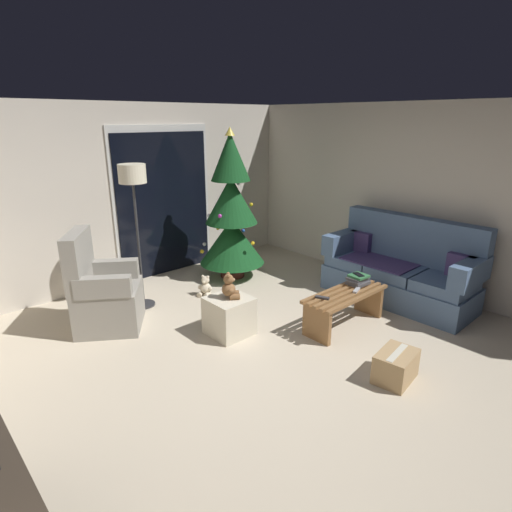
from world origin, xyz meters
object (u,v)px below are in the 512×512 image
ottoman (229,316)px  cardboard_box_taped_mid_floor (396,366)px  remote_graphite (322,298)px  teddy_bear_cream_by_tree (205,287)px  book_stack (358,280)px  teddy_bear_chestnut (230,288)px  armchair (103,294)px  christmas_tree (231,214)px  cell_phone (359,274)px  coffee_table (345,304)px  couch (401,270)px  floor_lamp (133,188)px  remote_silver (357,290)px

ottoman → cardboard_box_taped_mid_floor: size_ratio=0.97×
remote_graphite → teddy_bear_cream_by_tree: remote_graphite is taller
remote_graphite → ottoman: (-0.76, 0.68, -0.21)m
book_stack → teddy_bear_chestnut: teddy_bear_chestnut is taller
book_stack → teddy_bear_cream_by_tree: 2.02m
armchair → teddy_bear_cream_by_tree: armchair is taller
christmas_tree → ottoman: (-1.16, -1.37, -0.74)m
cell_phone → cardboard_box_taped_mid_floor: 1.36m
remote_graphite → cardboard_box_taped_mid_floor: (-0.18, -1.03, -0.29)m
coffee_table → ottoman: (-1.09, 0.75, -0.06)m
couch → cardboard_box_taped_mid_floor: 1.94m
christmas_tree → coffee_table: bearing=-91.9°
cell_phone → teddy_bear_chestnut: bearing=174.9°
coffee_table → floor_lamp: bearing=124.9°
coffee_table → book_stack: 0.37m
teddy_bear_cream_by_tree → armchair: bearing=178.5°
coffee_table → christmas_tree: christmas_tree is taller
couch → coffee_table: size_ratio=1.77×
teddy_bear_chestnut → cell_phone: bearing=-26.2°
book_stack → floor_lamp: (-1.75, 2.01, 1.03)m
couch → ottoman: size_ratio=4.43×
couch → teddy_bear_cream_by_tree: bearing=135.3°
coffee_table → ottoman: ottoman is taller
remote_graphite → christmas_tree: size_ratio=0.07×
remote_silver → floor_lamp: (-1.56, 2.12, 1.08)m
remote_graphite → book_stack: bearing=155.2°
christmas_tree → armchair: christmas_tree is taller
book_stack → couch: bearing=-4.9°
remote_graphite → cell_phone: bearing=155.1°
teddy_bear_chestnut → ottoman: bearing=145.6°
christmas_tree → floor_lamp: 1.61m
remote_graphite → floor_lamp: size_ratio=0.09×
coffee_table → floor_lamp: size_ratio=0.62×
floor_lamp → ottoman: 1.88m
ottoman → teddy_bear_chestnut: teddy_bear_chestnut is taller
teddy_bear_chestnut → teddy_bear_cream_by_tree: teddy_bear_chestnut is taller
remote_graphite → christmas_tree: 2.15m
remote_graphite → floor_lamp: bearing=-84.2°
remote_silver → armchair: armchair is taller
remote_silver → remote_graphite: bearing=55.4°
coffee_table → remote_silver: size_ratio=7.05×
coffee_table → teddy_bear_cream_by_tree: 1.92m
armchair → floor_lamp: bearing=21.6°
christmas_tree → couch: bearing=-62.8°
couch → cardboard_box_taped_mid_floor: bearing=-150.9°
armchair → floor_lamp: (0.59, 0.24, 1.10)m
remote_silver → teddy_bear_chestnut: 1.45m
teddy_bear_chestnut → teddy_bear_cream_by_tree: bearing=68.4°
armchair → couch: bearing=-30.0°
coffee_table → remote_graphite: remote_graphite is taller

